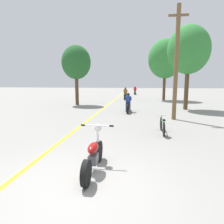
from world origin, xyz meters
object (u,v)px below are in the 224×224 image
Objects in this scene: utility_pole at (176,62)px; motorcycle_rider_mid at (125,95)px; roadside_tree_left at (76,63)px; bicycle_parked at (162,126)px; roadside_tree_right_far at (165,59)px; motorcycle_foreground at (94,154)px; motorcycle_rider_lead at (128,105)px; motorcycle_rider_far at (135,91)px; roadside_tree_right_near at (189,50)px.

utility_pole is 3.10× the size of motorcycle_rider_mid.
roadside_tree_left is at bearing -125.18° from motorcycle_rider_mid.
roadside_tree_right_far is at bearing 82.98° from bicycle_parked.
motorcycle_rider_lead is (0.35, 9.77, 0.09)m from motorcycle_foreground.
roadside_tree_right_far is 3.31× the size of motorcycle_rider_lead.
motorcycle_rider_far is (1.00, 9.20, -0.04)m from motorcycle_rider_mid.
bicycle_parked is at bearing -107.32° from utility_pole.
roadside_tree_left reaches higher than motorcycle_rider_lead.
motorcycle_foreground is (4.67, -13.57, -3.48)m from roadside_tree_left.
roadside_tree_left is at bearing 109.00° from motorcycle_foreground.
roadside_tree_right_near is at bearing -10.90° from roadside_tree_left.
motorcycle_rider_mid reaches higher than motorcycle_rider_far.
roadside_tree_right_far is 3.54× the size of motorcycle_foreground.
motorcycle_rider_lead is 1.07× the size of motorcycle_rider_far.
motorcycle_rider_far is at bearing 104.28° from roadside_tree_right_near.
motorcycle_rider_far is (-4.31, 16.96, -4.07)m from roadside_tree_right_near.
roadside_tree_right_far is 20.25m from motorcycle_foreground.
motorcycle_foreground is at bearing -71.00° from roadside_tree_left.
roadside_tree_right_far is (0.85, 12.02, 1.44)m from utility_pole.
roadside_tree_left is at bearing -108.89° from motorcycle_rider_far.
utility_pole is at bearing -94.05° from roadside_tree_right_far.
roadside_tree_left is 3.25× the size of bicycle_parked.
roadside_tree_right_far is at bearing 85.95° from utility_pole.
roadside_tree_right_near is 17.96m from motorcycle_rider_far.
motorcycle_rider_mid is (-4.53, 0.13, -4.19)m from roadside_tree_right_far.
utility_pole reaches higher than bicycle_parked.
utility_pole reaches higher than motorcycle_rider_mid.
bicycle_parked is (1.64, -24.68, -0.18)m from motorcycle_rider_far.
utility_pole is 8.51m from motorcycle_foreground.
motorcycle_foreground is at bearing -92.05° from motorcycle_rider_lead.
motorcycle_rider_mid is (-3.68, 12.14, -2.76)m from utility_pole.
roadside_tree_left is 2.64× the size of motorcycle_rider_mid.
utility_pole is 3.26× the size of motorcycle_foreground.
roadside_tree_right_far is 10.50m from roadside_tree_left.
utility_pole is 21.69m from motorcycle_rider_far.
motorcycle_rider_mid is 1.06× the size of motorcycle_rider_far.
bicycle_parked is at bearing -109.11° from roadside_tree_right_near.
motorcycle_rider_far is (0.16, 18.92, -0.01)m from motorcycle_rider_lead.
roadside_tree_right_far is 3.56× the size of motorcycle_rider_far.
bicycle_parked is (1.80, -5.76, -0.19)m from motorcycle_rider_lead.
utility_pole is at bearing 66.57° from motorcycle_foreground.
motorcycle_rider_lead is (5.02, -3.79, -3.39)m from roadside_tree_left.
roadside_tree_left is at bearing -146.33° from roadside_tree_right_far.
roadside_tree_right_far reaches higher than motorcycle_foreground.
motorcycle_foreground is at bearing -91.01° from motorcycle_rider_far.
roadside_tree_right_far is at bearing 95.87° from roadside_tree_right_near.
motorcycle_rider_far is at bearing 88.99° from motorcycle_foreground.
motorcycle_foreground is at bearing -118.11° from bicycle_parked.
roadside_tree_left is 2.80× the size of motorcycle_rider_far.
motorcycle_rider_mid is at bearing -96.20° from motorcycle_rider_far.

